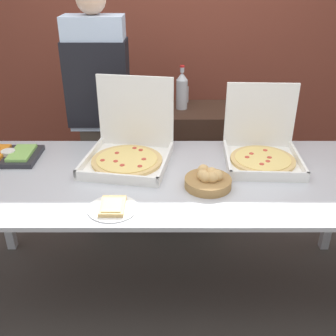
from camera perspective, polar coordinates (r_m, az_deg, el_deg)
name	(u,v)px	position (r m, az deg, el deg)	size (l,w,h in m)	color
ground_plane	(168,289)	(2.74, 0.00, -17.21)	(16.00, 16.00, 0.00)	#423D38
brick_wall_behind	(168,31)	(3.69, 0.04, 19.26)	(10.00, 0.06, 2.80)	brown
buffet_table	(168,189)	(2.26, 0.00, -3.01)	(2.48, 0.99, 0.86)	#B7BABF
pizza_box_near_right	(129,148)	(2.37, -5.64, 2.92)	(0.55, 0.57, 0.47)	white
pizza_box_near_left	(262,149)	(2.43, 13.48, 2.75)	(0.45, 0.47, 0.43)	white
paper_plate_front_center	(113,207)	(1.94, -8.03, -5.62)	(0.25, 0.25, 0.03)	white
veggie_tray	(9,155)	(2.60, -22.09, 1.73)	(0.36, 0.28, 0.05)	#28282D
bread_basket	(208,180)	(2.11, 5.85, -1.75)	(0.25, 0.25, 0.10)	#9E7542
sideboard_podium	(188,165)	(3.19, 2.85, 0.42)	(0.65, 0.46, 0.95)	#382319
soda_bottle	(182,90)	(2.97, 2.05, 11.21)	(0.09, 0.09, 0.32)	#B7BCC1
soda_can_silver	(185,94)	(3.15, 2.42, 10.65)	(0.07, 0.07, 0.12)	silver
person_server_vest	(100,105)	(2.87, -9.85, 9.00)	(0.42, 0.24, 1.83)	#473D33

